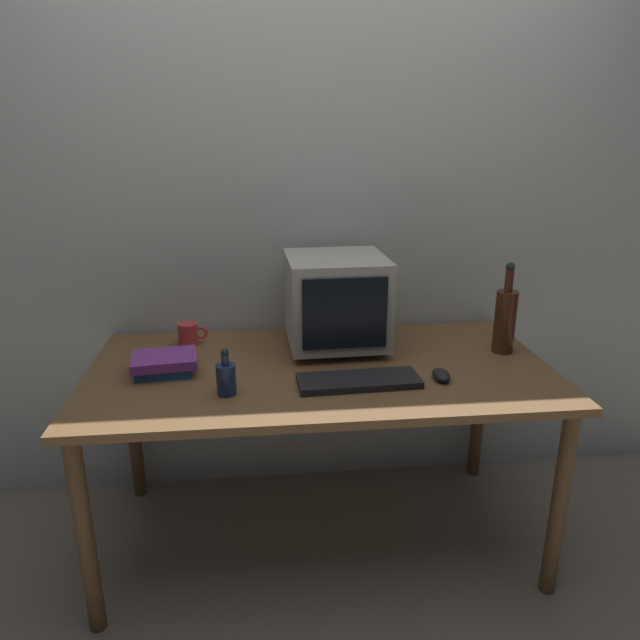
% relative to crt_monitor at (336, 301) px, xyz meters
% --- Properties ---
extents(ground_plane, '(6.00, 6.00, 0.00)m').
position_rel_crt_monitor_xyz_m(ground_plane, '(-0.08, -0.19, -0.95)').
color(ground_plane, gray).
extents(back_wall, '(4.00, 0.08, 2.50)m').
position_rel_crt_monitor_xyz_m(back_wall, '(-0.08, 0.31, 0.30)').
color(back_wall, beige).
rests_on(back_wall, ground).
extents(desk, '(1.70, 0.88, 0.76)m').
position_rel_crt_monitor_xyz_m(desk, '(-0.08, -0.19, -0.27)').
color(desk, brown).
rests_on(desk, ground).
extents(crt_monitor, '(0.39, 0.40, 0.37)m').
position_rel_crt_monitor_xyz_m(crt_monitor, '(0.00, 0.00, 0.00)').
color(crt_monitor, '#B2AD9E').
rests_on(crt_monitor, desk).
extents(keyboard, '(0.43, 0.17, 0.02)m').
position_rel_crt_monitor_xyz_m(keyboard, '(0.03, -0.36, -0.18)').
color(keyboard, black).
rests_on(keyboard, desk).
extents(computer_mouse, '(0.06, 0.10, 0.04)m').
position_rel_crt_monitor_xyz_m(computer_mouse, '(0.32, -0.36, -0.17)').
color(computer_mouse, black).
rests_on(computer_mouse, desk).
extents(bottle_tall, '(0.08, 0.08, 0.36)m').
position_rel_crt_monitor_xyz_m(bottle_tall, '(0.65, -0.12, -0.06)').
color(bottle_tall, '#472314').
rests_on(bottle_tall, desk).
extents(bottle_short, '(0.06, 0.06, 0.16)m').
position_rel_crt_monitor_xyz_m(bottle_short, '(-0.42, -0.40, -0.13)').
color(bottle_short, navy).
rests_on(bottle_short, desk).
extents(book_stack, '(0.24, 0.20, 0.07)m').
position_rel_crt_monitor_xyz_m(book_stack, '(-0.65, -0.19, -0.16)').
color(book_stack, '#28569E').
rests_on(book_stack, desk).
extents(mug, '(0.12, 0.08, 0.09)m').
position_rel_crt_monitor_xyz_m(mug, '(-0.59, 0.09, -0.15)').
color(mug, '#CC383D').
rests_on(mug, desk).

